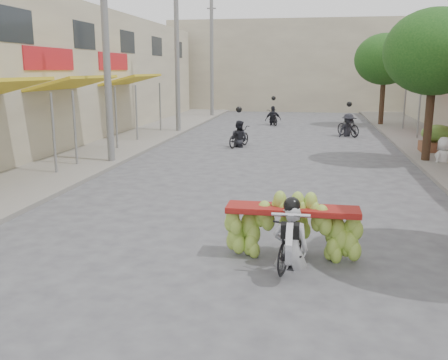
% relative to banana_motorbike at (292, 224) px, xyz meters
% --- Properties ---
extents(sidewalk_left, '(4.00, 60.00, 0.12)m').
position_rel_banana_motorbike_xyz_m(sidewalk_left, '(-8.14, 11.11, -0.62)').
color(sidewalk_left, gray).
rests_on(sidewalk_left, ground).
extents(far_building, '(20.00, 6.00, 7.00)m').
position_rel_banana_motorbike_xyz_m(far_building, '(-1.14, 34.11, 2.82)').
color(far_building, '#B8AD91').
rests_on(far_building, ground).
extents(utility_pole_mid, '(0.60, 0.24, 8.00)m').
position_rel_banana_motorbike_xyz_m(utility_pole_mid, '(-6.54, 8.11, 3.34)').
color(utility_pole_mid, slate).
rests_on(utility_pole_mid, ground).
extents(utility_pole_far, '(0.60, 0.24, 8.00)m').
position_rel_banana_motorbike_xyz_m(utility_pole_far, '(-6.54, 17.11, 3.34)').
color(utility_pole_far, slate).
rests_on(utility_pole_far, ground).
extents(utility_pole_back, '(0.60, 0.24, 8.00)m').
position_rel_banana_motorbike_xyz_m(utility_pole_back, '(-6.54, 26.11, 3.34)').
color(utility_pole_back, slate).
rests_on(utility_pole_back, ground).
extents(street_tree_mid, '(3.40, 3.40, 5.25)m').
position_rel_banana_motorbike_xyz_m(street_tree_mid, '(4.26, 10.11, 3.10)').
color(street_tree_mid, '#3A2719').
rests_on(street_tree_mid, ground).
extents(street_tree_far, '(3.40, 3.40, 5.25)m').
position_rel_banana_motorbike_xyz_m(street_tree_far, '(4.26, 22.11, 3.10)').
color(street_tree_far, '#3A2719').
rests_on(street_tree_far, ground).
extents(produce_crate_far, '(1.20, 0.88, 1.16)m').
position_rel_banana_motorbike_xyz_m(produce_crate_far, '(5.06, 12.11, 0.03)').
color(produce_crate_far, brown).
rests_on(produce_crate_far, ground).
extents(banana_motorbike, '(2.26, 1.78, 2.01)m').
position_rel_banana_motorbike_xyz_m(banana_motorbike, '(0.00, 0.00, 0.00)').
color(banana_motorbike, black).
rests_on(banana_motorbike, ground).
extents(pedestrian, '(0.96, 0.92, 1.70)m').
position_rel_banana_motorbike_xyz_m(pedestrian, '(4.81, 9.89, 0.29)').
color(pedestrian, white).
rests_on(pedestrian, ground).
extents(bg_motorbike_a, '(1.07, 1.65, 1.95)m').
position_rel_banana_motorbike_xyz_m(bg_motorbike_a, '(-2.74, 12.78, 0.07)').
color(bg_motorbike_a, black).
rests_on(bg_motorbike_a, ground).
extents(bg_motorbike_b, '(1.34, 1.64, 1.95)m').
position_rel_banana_motorbike_xyz_m(bg_motorbike_b, '(2.07, 17.01, 0.16)').
color(bg_motorbike_b, black).
rests_on(bg_motorbike_b, ground).
extents(bg_motorbike_c, '(1.09, 1.65, 1.95)m').
position_rel_banana_motorbike_xyz_m(bg_motorbike_c, '(-1.95, 21.59, 0.12)').
color(bg_motorbike_c, black).
rests_on(bg_motorbike_c, ground).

